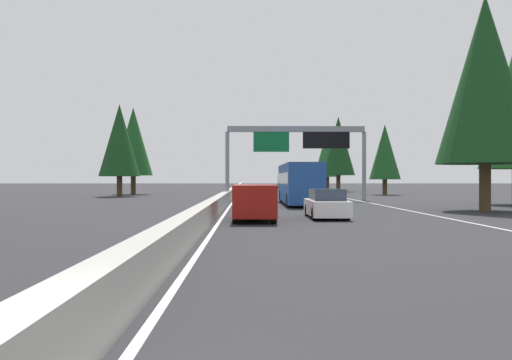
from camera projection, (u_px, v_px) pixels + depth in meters
The scene contains 16 objects.
ground_plane at pixel (236, 195), 64.10m from camera, with size 320.00×320.00×0.00m, color #262628.
median_barrier at pixel (237, 188), 84.09m from camera, with size 180.00×0.56×0.90m, color #9E9B93.
shoulder_stripe_right at pixel (317, 192), 74.27m from camera, with size 160.00×0.16×0.01m, color silver.
shoulder_stripe_median at pixel (239, 192), 74.10m from camera, with size 160.00×0.16×0.01m, color silver.
sign_gantry_overhead at pixel (298, 142), 45.94m from camera, with size 0.50×12.68×6.70m.
minivan_far_center at pixel (254, 200), 24.28m from camera, with size 5.00×1.95×1.69m.
sedan_distant_b at pixel (327, 205), 25.73m from camera, with size 4.40×1.80×1.47m.
pickup_mid_right at pixel (294, 186), 80.97m from camera, with size 5.60×2.00×1.86m.
box_truck_near_center at pixel (285, 181), 101.85m from camera, with size 8.50×2.40×2.95m.
bus_far_right at pixel (299, 182), 39.49m from camera, with size 11.50×2.55×3.10m.
conifer_right_foreground at pixel (485, 80), 30.95m from camera, with size 5.78×5.78×13.13m.
conifer_right_mid at pixel (385, 152), 62.92m from camera, with size 3.83×3.83×8.69m.
conifer_right_far at pixel (338, 146), 78.37m from camera, with size 5.07×5.07×11.52m.
conifer_right_distant at pixel (327, 153), 88.10m from camera, with size 4.67×4.67×10.62m.
conifer_left_near at pixel (119, 140), 56.71m from camera, with size 4.52×4.52×10.28m.
conifer_left_mid at pixel (133, 141), 64.31m from camera, with size 4.83×4.83×10.98m.
Camera 1 is at (-4.13, -1.58, 1.98)m, focal length 35.95 mm.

